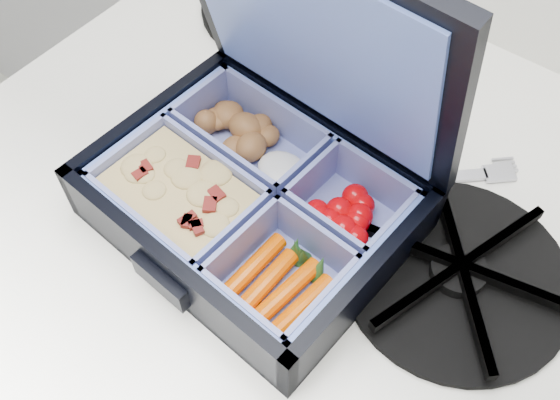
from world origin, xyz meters
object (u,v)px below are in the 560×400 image
Objects in this scene: stove at (302,367)px; bento_box at (251,201)px; fork at (413,180)px; burner_grate at (459,269)px.

stove is 3.95× the size of bento_box.
stove is at bearing 81.15° from bento_box.
stove is 0.50m from bento_box.
stove is at bearing -99.76° from fork.
burner_grate is at bearing -5.71° from stove.
bento_box is 1.33× the size of burner_grate.
fork is (0.08, 0.12, -0.03)m from bento_box.
fork is at bearing 57.46° from bento_box.
bento_box is 1.48× the size of fork.
stove is at bearing 174.29° from burner_grate.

